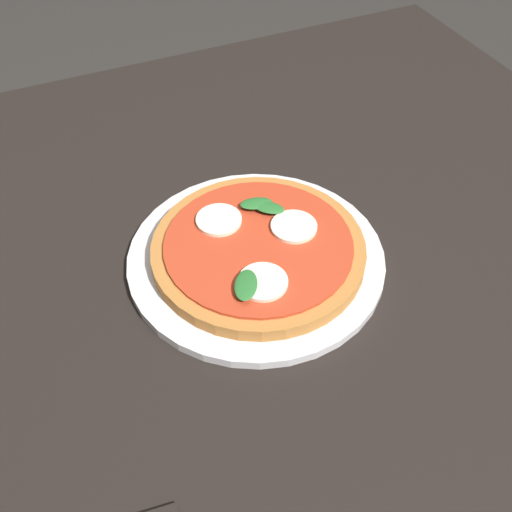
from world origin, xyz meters
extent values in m
cube|color=black|center=(0.00, 0.00, 0.75)|extent=(1.12, 1.14, 0.04)
cube|color=black|center=(0.48, 0.49, 0.36)|extent=(0.07, 0.07, 0.73)
cylinder|color=silver|center=(-0.04, 0.04, 0.77)|extent=(0.32, 0.32, 0.01)
cylinder|color=#B27033|center=(-0.03, 0.03, 0.79)|extent=(0.26, 0.26, 0.02)
cylinder|color=#B7381E|center=(-0.03, 0.03, 0.80)|extent=(0.23, 0.23, 0.00)
cylinder|color=#F4EACC|center=(0.02, 0.04, 0.80)|extent=(0.06, 0.06, 0.00)
cylinder|color=#F4EACC|center=(-0.06, 0.09, 0.80)|extent=(0.06, 0.06, 0.00)
cylinder|color=#F4EACC|center=(-0.06, -0.03, 0.80)|extent=(0.06, 0.06, 0.00)
ellipsoid|color=#286B2D|center=(0.00, 0.08, 0.81)|extent=(0.04, 0.04, 0.00)
ellipsoid|color=#286B2D|center=(-0.01, 0.09, 0.81)|extent=(0.05, 0.03, 0.00)
ellipsoid|color=#286B2D|center=(-0.08, -0.03, 0.81)|extent=(0.04, 0.05, 0.00)
camera|label=1|loc=(-0.25, -0.44, 1.32)|focal=43.08mm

